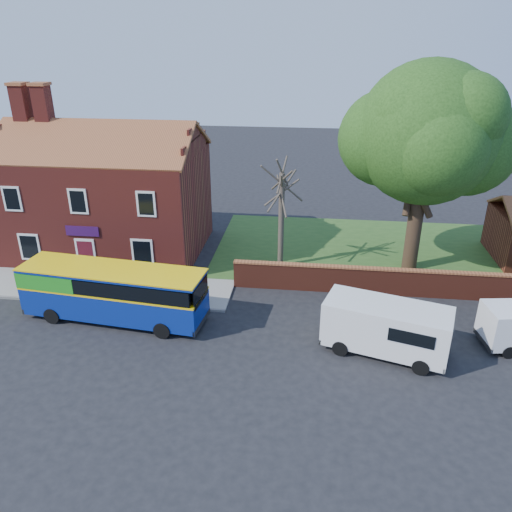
# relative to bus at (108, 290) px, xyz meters

# --- Properties ---
(ground) EXTENTS (120.00, 120.00, 0.00)m
(ground) POSITION_rel_bus_xyz_m (3.67, -2.73, -1.61)
(ground) COLOR black
(ground) RESTS_ON ground
(pavement) EXTENTS (18.00, 3.50, 0.12)m
(pavement) POSITION_rel_bus_xyz_m (-3.33, 3.02, -1.55)
(pavement) COLOR gray
(pavement) RESTS_ON ground
(kerb) EXTENTS (18.00, 0.15, 0.14)m
(kerb) POSITION_rel_bus_xyz_m (-3.33, 1.27, -1.54)
(kerb) COLOR slate
(kerb) RESTS_ON ground
(grass_strip) EXTENTS (26.00, 12.00, 0.04)m
(grass_strip) POSITION_rel_bus_xyz_m (16.67, 10.27, -1.59)
(grass_strip) COLOR #426B28
(grass_strip) RESTS_ON ground
(shop_building) EXTENTS (12.30, 8.13, 10.50)m
(shop_building) POSITION_rel_bus_xyz_m (-3.36, 8.77, 1.81)
(shop_building) COLOR maroon
(shop_building) RESTS_ON ground
(boundary_wall) EXTENTS (22.00, 0.38, 1.60)m
(boundary_wall) POSITION_rel_bus_xyz_m (16.67, 4.27, -0.80)
(boundary_wall) COLOR maroon
(boundary_wall) RESTS_ON ground
(bus) EXTENTS (9.46, 3.34, 2.82)m
(bus) POSITION_rel_bus_xyz_m (0.00, 0.00, 0.00)
(bus) COLOR navy
(bus) RESTS_ON ground
(van_near) EXTENTS (5.88, 3.68, 2.41)m
(van_near) POSITION_rel_bus_xyz_m (13.49, -1.35, -0.26)
(van_near) COLOR white
(van_near) RESTS_ON ground
(large_tree) EXTENTS (10.04, 7.94, 12.24)m
(large_tree) POSITION_rel_bus_xyz_m (16.14, 8.11, 6.41)
(large_tree) COLOR black
(large_tree) RESTS_ON ground
(bare_tree) EXTENTS (2.44, 2.91, 6.52)m
(bare_tree) POSITION_rel_bus_xyz_m (8.10, 7.21, 1.74)
(bare_tree) COLOR #4C4238
(bare_tree) RESTS_ON ground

